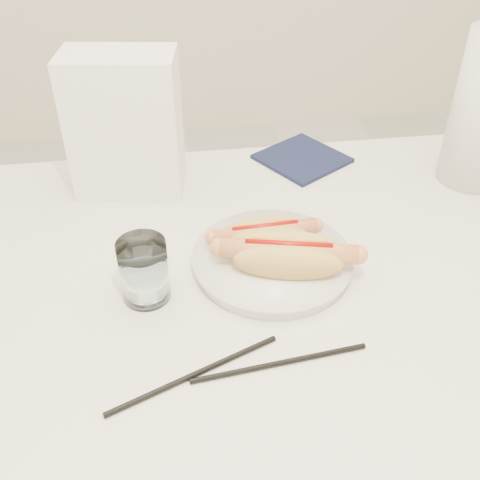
{
  "coord_description": "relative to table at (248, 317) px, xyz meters",
  "views": [
    {
      "loc": [
        -0.1,
        -0.58,
        1.28
      ],
      "look_at": [
        -0.01,
        0.02,
        0.82
      ],
      "focal_mm": 42.4,
      "sensor_mm": 36.0,
      "label": 1
    }
  ],
  "objects": [
    {
      "name": "table",
      "position": [
        0.0,
        0.0,
        0.0
      ],
      "size": [
        1.2,
        0.8,
        0.75
      ],
      "color": "silver",
      "rests_on": "ground"
    },
    {
      "name": "plate",
      "position": [
        0.04,
        0.04,
        0.07
      ],
      "size": [
        0.28,
        0.28,
        0.02
      ],
      "primitive_type": "cylinder",
      "rotation": [
        0.0,
        0.0,
        0.32
      ],
      "color": "white",
      "rests_on": "table"
    },
    {
      "name": "hotdog_left",
      "position": [
        0.03,
        0.07,
        0.1
      ],
      "size": [
        0.15,
        0.07,
        0.04
      ],
      "rotation": [
        0.0,
        0.0,
        0.05
      ],
      "color": "tan",
      "rests_on": "plate"
    },
    {
      "name": "hotdog_right",
      "position": [
        0.06,
        0.01,
        0.1
      ],
      "size": [
        0.19,
        0.11,
        0.05
      ],
      "rotation": [
        0.0,
        0.0,
        -0.23
      ],
      "color": "#E0AD57",
      "rests_on": "plate"
    },
    {
      "name": "water_glass",
      "position": [
        -0.14,
        0.0,
        0.1
      ],
      "size": [
        0.07,
        0.07,
        0.09
      ],
      "primitive_type": "cylinder",
      "color": "white",
      "rests_on": "table"
    },
    {
      "name": "chopstick_near",
      "position": [
        -0.09,
        -0.15,
        0.06
      ],
      "size": [
        0.21,
        0.09,
        0.01
      ],
      "primitive_type": "cylinder",
      "rotation": [
        0.0,
        1.57,
        0.39
      ],
      "color": "black",
      "rests_on": "table"
    },
    {
      "name": "chopstick_far",
      "position": [
        0.02,
        -0.14,
        0.06
      ],
      "size": [
        0.22,
        0.03,
        0.01
      ],
      "primitive_type": "cylinder",
      "rotation": [
        0.0,
        1.57,
        0.11
      ],
      "color": "black",
      "rests_on": "table"
    },
    {
      "name": "napkin_box",
      "position": [
        -0.16,
        0.29,
        0.18
      ],
      "size": [
        0.19,
        0.12,
        0.24
      ],
      "primitive_type": "cube",
      "rotation": [
        0.0,
        0.0,
        -0.15
      ],
      "color": "white",
      "rests_on": "table"
    },
    {
      "name": "navy_napkin",
      "position": [
        0.16,
        0.34,
        0.06
      ],
      "size": [
        0.19,
        0.19,
        0.01
      ],
      "primitive_type": "cube",
      "rotation": [
        0.0,
        0.0,
        0.56
      ],
      "color": "#101533",
      "rests_on": "table"
    }
  ]
}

